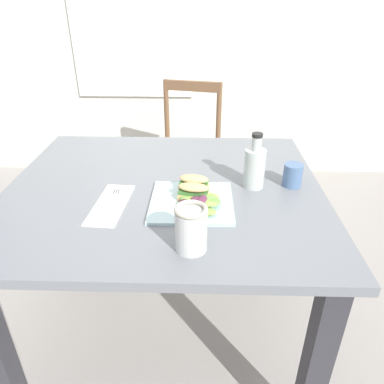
{
  "coord_description": "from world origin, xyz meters",
  "views": [
    {
      "loc": [
        0.03,
        -1.12,
        1.34
      ],
      "look_at": [
        -0.01,
        -0.07,
        0.76
      ],
      "focal_mm": 33.92,
      "sensor_mm": 36.0,
      "label": 1
    }
  ],
  "objects": [
    {
      "name": "bottle_cold_brew",
      "position": [
        0.21,
        0.01,
        0.81
      ],
      "size": [
        0.07,
        0.07,
        0.2
      ],
      "color": "black",
      "rests_on": "dining_table"
    },
    {
      "name": "plate_lunch",
      "position": [
        -0.01,
        -0.11,
        0.74
      ],
      "size": [
        0.27,
        0.27,
        0.01
      ],
      "primitive_type": "cube",
      "color": "silver",
      "rests_on": "dining_table"
    },
    {
      "name": "sandwich_half_front",
      "position": [
        -0.0,
        -0.1,
        0.78
      ],
      "size": [
        0.11,
        0.08,
        0.06
      ],
      "color": "#DBB270",
      "rests_on": "plate_lunch"
    },
    {
      "name": "mason_jar_iced_tea",
      "position": [
        0.0,
        -0.35,
        0.8
      ],
      "size": [
        0.09,
        0.09,
        0.13
      ],
      "color": "gold",
      "rests_on": "dining_table"
    },
    {
      "name": "sandwich_half_back",
      "position": [
        -0.0,
        -0.04,
        0.78
      ],
      "size": [
        0.11,
        0.08,
        0.06
      ],
      "color": "#DBB270",
      "rests_on": "plate_lunch"
    },
    {
      "name": "salad_mixed_greens",
      "position": [
        0.02,
        -0.15,
        0.77
      ],
      "size": [
        0.15,
        0.16,
        0.04
      ],
      "color": "#84A84C",
      "rests_on": "plate_lunch"
    },
    {
      "name": "chair_wooden_far",
      "position": [
        -0.07,
        0.98,
        0.45
      ],
      "size": [
        0.48,
        0.48,
        0.87
      ],
      "color": "brown",
      "rests_on": "ground"
    },
    {
      "name": "napkin_folded",
      "position": [
        -0.27,
        -0.13,
        0.74
      ],
      "size": [
        0.12,
        0.27,
        0.0
      ],
      "primitive_type": "cube",
      "rotation": [
        0.0,
        0.0,
        -0.07
      ],
      "color": "white",
      "rests_on": "dining_table"
    },
    {
      "name": "dining_table",
      "position": [
        -0.11,
        0.01,
        0.61
      ],
      "size": [
        1.11,
        0.98,
        0.74
      ],
      "color": "slate",
      "rests_on": "ground"
    },
    {
      "name": "fork_on_napkin",
      "position": [
        -0.27,
        -0.11,
        0.75
      ],
      "size": [
        0.03,
        0.19,
        0.0
      ],
      "color": "silver",
      "rests_on": "napkin_folded"
    },
    {
      "name": "ground_plane",
      "position": [
        0.0,
        0.0,
        0.0
      ],
      "size": [
        7.54,
        7.54,
        0.0
      ],
      "primitive_type": "plane",
      "color": "gray"
    },
    {
      "name": "cup_extra_side",
      "position": [
        0.34,
        0.02,
        0.78
      ],
      "size": [
        0.07,
        0.07,
        0.08
      ],
      "primitive_type": "cylinder",
      "color": "#4C6B93",
      "rests_on": "dining_table"
    }
  ]
}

